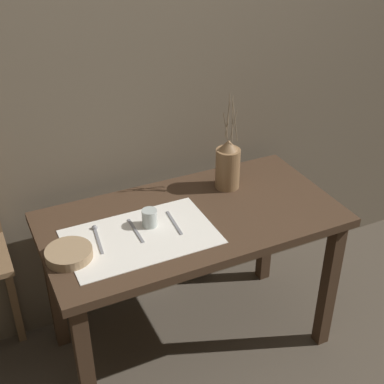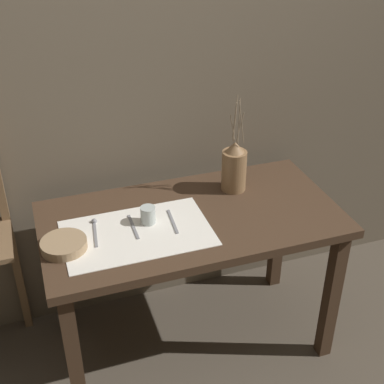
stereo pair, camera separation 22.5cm
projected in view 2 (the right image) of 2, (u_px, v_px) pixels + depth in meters
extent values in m
plane|color=brown|center=(192.00, 340.00, 2.70)|extent=(12.00, 12.00, 0.00)
cube|color=#6B5E4C|center=(160.00, 84.00, 2.44)|extent=(7.00, 0.06, 2.40)
cube|color=#422D1E|center=(191.00, 220.00, 2.32)|extent=(1.30, 0.67, 0.04)
cube|color=#422D1E|center=(74.00, 361.00, 2.13)|extent=(0.06, 0.06, 0.72)
cube|color=#422D1E|center=(332.00, 296.00, 2.46)|extent=(0.06, 0.06, 0.72)
cube|color=#422D1E|center=(58.00, 276.00, 2.58)|extent=(0.06, 0.06, 0.72)
cube|color=#422D1E|center=(278.00, 231.00, 2.90)|extent=(0.06, 0.06, 0.72)
cube|color=brown|center=(9.00, 231.00, 2.49)|extent=(0.04, 0.04, 1.20)
cube|color=white|center=(137.00, 233.00, 2.20)|extent=(0.61, 0.38, 0.00)
cylinder|color=olive|center=(234.00, 171.00, 2.46)|extent=(0.11, 0.11, 0.19)
cone|color=olive|center=(235.00, 147.00, 2.39)|extent=(0.09, 0.09, 0.05)
cylinder|color=#847056|center=(234.00, 121.00, 2.34)|extent=(0.01, 0.04, 0.19)
cylinder|color=#847056|center=(240.00, 128.00, 2.34)|extent=(0.04, 0.01, 0.14)
cylinder|color=#847056|center=(235.00, 119.00, 2.34)|extent=(0.04, 0.05, 0.20)
cylinder|color=#847056|center=(239.00, 121.00, 2.33)|extent=(0.02, 0.05, 0.20)
cylinder|color=#847056|center=(242.00, 122.00, 2.32)|extent=(0.03, 0.02, 0.20)
cylinder|color=#847056|center=(233.00, 128.00, 2.36)|extent=(0.03, 0.01, 0.13)
cylinder|color=#9E7F5B|center=(64.00, 245.00, 2.10)|extent=(0.18, 0.18, 0.04)
cylinder|color=#B7C1BC|center=(148.00, 215.00, 2.24)|extent=(0.06, 0.06, 0.07)
cube|color=gray|center=(95.00, 234.00, 2.19)|extent=(0.03, 0.18, 0.00)
sphere|color=gray|center=(94.00, 221.00, 2.26)|extent=(0.02, 0.02, 0.02)
cube|color=gray|center=(133.00, 227.00, 2.23)|extent=(0.01, 0.18, 0.00)
cube|color=gray|center=(173.00, 221.00, 2.27)|extent=(0.03, 0.18, 0.00)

